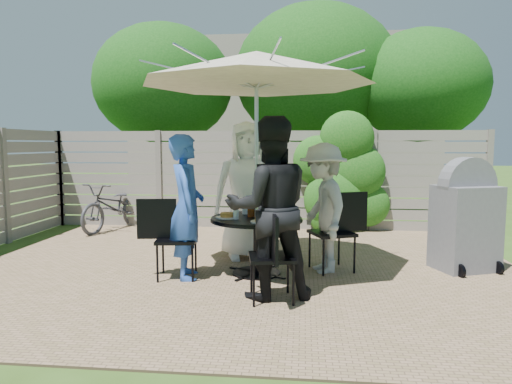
# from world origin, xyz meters

# --- Properties ---
(backyard_envelope) EXTENTS (60.00, 60.00, 5.00)m
(backyard_envelope) POSITION_xyz_m (0.09, 10.29, 2.61)
(backyard_envelope) COLOR #334F18
(backyard_envelope) RESTS_ON ground
(patio_table) EXTENTS (1.34, 1.34, 0.72)m
(patio_table) POSITION_xyz_m (0.19, -0.04, 0.50)
(patio_table) COLOR black
(patio_table) RESTS_ON ground
(umbrella) EXTENTS (3.37, 3.37, 2.67)m
(umbrella) POSITION_xyz_m (0.19, -0.04, 2.47)
(umbrella) COLOR silver
(umbrella) RESTS_ON ground
(chair_back) EXTENTS (0.53, 0.66, 0.86)m
(chair_back) POSITION_xyz_m (-0.07, 0.89, 0.26)
(chair_back) COLOR black
(chair_back) RESTS_ON ground
(person_back) EXTENTS (1.06, 0.83, 1.91)m
(person_back) POSITION_xyz_m (-0.03, 0.76, 0.95)
(person_back) COLOR white
(person_back) RESTS_ON ground
(chair_left) EXTENTS (0.72, 0.52, 0.96)m
(chair_left) POSITION_xyz_m (-0.74, -0.29, 0.29)
(chair_left) COLOR black
(chair_left) RESTS_ON ground
(person_left) EXTENTS (0.56, 0.71, 1.71)m
(person_left) POSITION_xyz_m (-0.61, -0.26, 0.85)
(person_left) COLOR #2953B3
(person_left) RESTS_ON ground
(chair_front) EXTENTS (0.52, 0.70, 0.93)m
(chair_front) POSITION_xyz_m (0.44, -0.97, 0.28)
(chair_front) COLOR black
(chair_front) RESTS_ON ground
(person_front) EXTENTS (1.06, 0.92, 1.87)m
(person_front) POSITION_xyz_m (0.41, -0.84, 0.94)
(person_front) COLOR black
(person_front) RESTS_ON ground
(chair_right) EXTENTS (0.76, 0.63, 1.00)m
(chair_right) POSITION_xyz_m (1.12, 0.22, 0.30)
(chair_right) COLOR black
(chair_right) RESTS_ON ground
(person_right) EXTENTS (0.85, 1.16, 1.61)m
(person_right) POSITION_xyz_m (0.99, 0.18, 0.80)
(person_right) COLOR #B0AFAB
(person_right) RESTS_ON ground
(plate_back) EXTENTS (0.26, 0.26, 0.06)m
(plate_back) POSITION_xyz_m (0.09, 0.31, 0.74)
(plate_back) COLOR white
(plate_back) RESTS_ON patio_table
(plate_left) EXTENTS (0.26, 0.26, 0.06)m
(plate_left) POSITION_xyz_m (-0.16, -0.13, 0.74)
(plate_left) COLOR white
(plate_left) RESTS_ON patio_table
(plate_front) EXTENTS (0.26, 0.26, 0.06)m
(plate_front) POSITION_xyz_m (0.28, -0.39, 0.74)
(plate_front) COLOR white
(plate_front) RESTS_ON patio_table
(plate_right) EXTENTS (0.26, 0.26, 0.06)m
(plate_right) POSITION_xyz_m (0.54, 0.05, 0.74)
(plate_right) COLOR white
(plate_right) RESTS_ON patio_table
(glass_back) EXTENTS (0.07, 0.07, 0.14)m
(glass_back) POSITION_xyz_m (0.02, 0.18, 0.79)
(glass_back) COLOR silver
(glass_back) RESTS_ON patio_table
(glass_left) EXTENTS (0.07, 0.07, 0.14)m
(glass_left) POSITION_xyz_m (-0.03, -0.21, 0.79)
(glass_left) COLOR silver
(glass_left) RESTS_ON patio_table
(glass_front) EXTENTS (0.07, 0.07, 0.14)m
(glass_front) POSITION_xyz_m (0.36, -0.26, 0.79)
(glass_front) COLOR silver
(glass_front) RESTS_ON patio_table
(glass_right) EXTENTS (0.07, 0.07, 0.14)m
(glass_right) POSITION_xyz_m (0.41, 0.13, 0.79)
(glass_right) COLOR silver
(glass_right) RESTS_ON patio_table
(syrup_jug) EXTENTS (0.09, 0.09, 0.16)m
(syrup_jug) POSITION_xyz_m (0.12, -0.01, 0.80)
(syrup_jug) COLOR #59280C
(syrup_jug) RESTS_ON patio_table
(coffee_cup) EXTENTS (0.08, 0.08, 0.12)m
(coffee_cup) POSITION_xyz_m (0.23, 0.20, 0.78)
(coffee_cup) COLOR #C6B293
(coffee_cup) RESTS_ON patio_table
(bicycle) EXTENTS (1.01, 1.80, 0.90)m
(bicycle) POSITION_xyz_m (-2.74, 2.60, 0.45)
(bicycle) COLOR #333338
(bicycle) RESTS_ON ground
(bbq_grill) EXTENTS (0.84, 0.75, 1.43)m
(bbq_grill) POSITION_xyz_m (2.77, 0.43, 0.65)
(bbq_grill) COLOR slate
(bbq_grill) RESTS_ON ground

